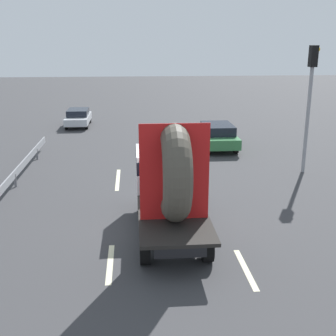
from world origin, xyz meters
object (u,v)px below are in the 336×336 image
object	(u,v)px
flatbed_truck	(170,178)
distant_sedan	(217,135)
traffic_light	(310,91)
oncoming_car	(78,117)

from	to	relation	value
flatbed_truck	distant_sedan	bearing A→B (deg)	71.51
traffic_light	distant_sedan	bearing A→B (deg)	121.84
flatbed_truck	oncoming_car	world-z (taller)	flatbed_truck
distant_sedan	traffic_light	xyz separation A→B (m)	(3.06, -4.92, 2.95)
distant_sedan	traffic_light	distance (m)	6.50
flatbed_truck	oncoming_car	size ratio (longest dim) A/B	1.54
flatbed_truck	traffic_light	xyz separation A→B (m)	(6.65, 5.84, 1.93)
traffic_light	oncoming_car	bearing A→B (deg)	133.88
distant_sedan	oncoming_car	distance (m)	11.06
traffic_light	oncoming_car	world-z (taller)	traffic_light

